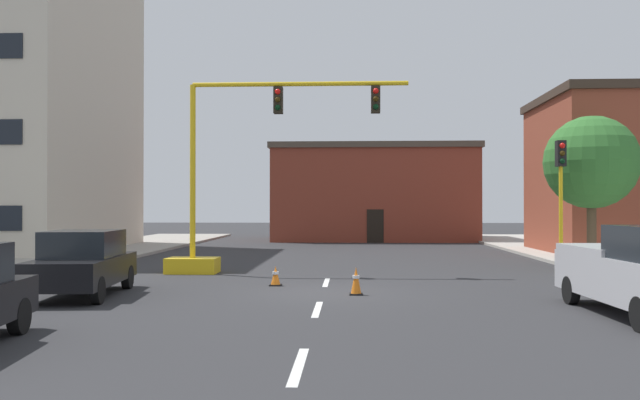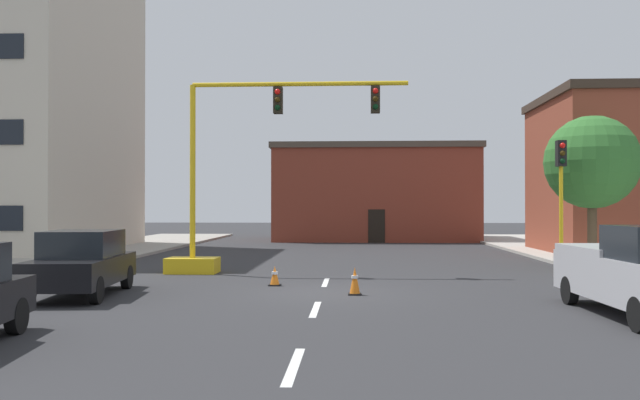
{
  "view_description": "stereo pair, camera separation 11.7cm",
  "coord_description": "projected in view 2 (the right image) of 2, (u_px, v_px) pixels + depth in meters",
  "views": [
    {
      "loc": [
        0.79,
        -18.47,
        2.38
      ],
      "look_at": [
        -0.41,
        7.0,
        2.63
      ],
      "focal_mm": 37.55,
      "sensor_mm": 36.0,
      "label": 1
    },
    {
      "loc": [
        0.9,
        -18.47,
        2.38
      ],
      "look_at": [
        -0.41,
        7.0,
        2.63
      ],
      "focal_mm": 37.55,
      "sensor_mm": 36.0,
      "label": 2
    }
  ],
  "objects": [
    {
      "name": "ground_plane",
      "position": [
        322.0,
        293.0,
        18.46
      ],
      "size": [
        160.0,
        160.0,
        0.0
      ],
      "primitive_type": "plane",
      "color": "#2D2D30"
    },
    {
      "name": "sidewalk_left",
      "position": [
        34.0,
        264.0,
        27.07
      ],
      "size": [
        6.0,
        56.0,
        0.14
      ],
      "primitive_type": "cube",
      "color": "#9E998E",
      "rests_on": "ground_plane"
    },
    {
      "name": "lane_stripe_seg_1",
      "position": [
        294.0,
        366.0,
        9.97
      ],
      "size": [
        0.16,
        2.4,
        0.01
      ],
      "primitive_type": "cube",
      "color": "silver",
      "rests_on": "ground_plane"
    },
    {
      "name": "lane_stripe_seg_2",
      "position": [
        315.0,
        309.0,
        15.47
      ],
      "size": [
        0.16,
        2.4,
        0.01
      ],
      "primitive_type": "cube",
      "color": "silver",
      "rests_on": "ground_plane"
    },
    {
      "name": "lane_stripe_seg_3",
      "position": [
        326.0,
        282.0,
        20.96
      ],
      "size": [
        0.16,
        2.4,
        0.01
      ],
      "primitive_type": "cube",
      "color": "silver",
      "rests_on": "ground_plane"
    },
    {
      "name": "building_brick_center",
      "position": [
        375.0,
        193.0,
        48.21
      ],
      "size": [
        14.24,
        8.97,
        6.69
      ],
      "color": "brown",
      "rests_on": "ground_plane"
    },
    {
      "name": "traffic_signal_gantry",
      "position": [
        222.0,
        211.0,
        23.9
      ],
      "size": [
        8.6,
        1.2,
        6.83
      ],
      "color": "yellow",
      "rests_on": "ground_plane"
    },
    {
      "name": "traffic_light_pole_right",
      "position": [
        561.0,
        175.0,
        24.39
      ],
      "size": [
        0.32,
        0.47,
        4.8
      ],
      "color": "yellow",
      "rests_on": "ground_plane"
    },
    {
      "name": "tree_right_mid",
      "position": [
        592.0,
        163.0,
        26.16
      ],
      "size": [
        3.65,
        3.65,
        5.95
      ],
      "color": "brown",
      "rests_on": "ground_plane"
    },
    {
      "name": "sedan_black_mid_left",
      "position": [
        82.0,
        262.0,
        17.84
      ],
      "size": [
        2.27,
        4.66,
        1.74
      ],
      "color": "black",
      "rests_on": "ground_plane"
    },
    {
      "name": "traffic_cone_roadside_a",
      "position": [
        355.0,
        281.0,
        18.01
      ],
      "size": [
        0.36,
        0.36,
        0.76
      ],
      "color": "black",
      "rests_on": "ground_plane"
    },
    {
      "name": "traffic_cone_roadside_b",
      "position": [
        275.0,
        276.0,
        20.1
      ],
      "size": [
        0.36,
        0.36,
        0.59
      ],
      "color": "black",
      "rests_on": "ground_plane"
    }
  ]
}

